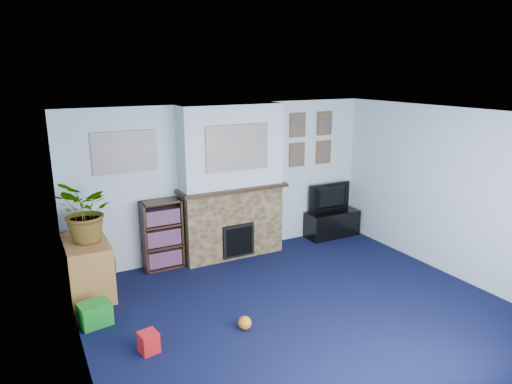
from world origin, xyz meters
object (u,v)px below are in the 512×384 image
tv_stand (332,224)px  sideboard (88,269)px  television (332,198)px  bookshelf (162,236)px

tv_stand → sideboard: bearing=-176.2°
sideboard → television: bearing=4.1°
television → sideboard: television is taller
bookshelf → sideboard: (-1.12, -0.36, -0.15)m
bookshelf → sideboard: bearing=-162.3°
television → bookshelf: 3.08m
television → sideboard: bearing=4.5°
bookshelf → sideboard: size_ratio=1.09×
television → bookshelf: bearing=-0.7°
sideboard → bookshelf: bearing=17.7°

